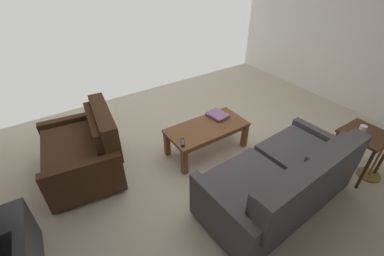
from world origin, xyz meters
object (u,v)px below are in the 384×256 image
object	(u,v)px
loveseat_near	(85,150)
book_stack	(217,115)
end_table	(363,140)
coffee_table	(207,130)
tv_remote	(183,143)
sofa_main	(283,181)
coffee_mug	(362,129)

from	to	relation	value
loveseat_near	book_stack	size ratio (longest dim) A/B	3.68
loveseat_near	end_table	xyz separation A→B (m)	(-2.86, 1.87, 0.15)
coffee_table	tv_remote	world-z (taller)	tv_remote
sofa_main	loveseat_near	world-z (taller)	same
loveseat_near	book_stack	xyz separation A→B (m)	(-1.81, 0.34, 0.08)
coffee_mug	tv_remote	bearing A→B (deg)	-35.01
loveseat_near	coffee_mug	distance (m)	3.37
loveseat_near	coffee_table	bearing A→B (deg)	162.89
end_table	book_stack	distance (m)	1.86
coffee_table	coffee_mug	world-z (taller)	coffee_mug
end_table	coffee_mug	bearing A→B (deg)	-38.07
coffee_mug	tv_remote	distance (m)	2.15
coffee_table	coffee_mug	xyz separation A→B (m)	(-1.27, 1.36, 0.32)
coffee_mug	tv_remote	world-z (taller)	coffee_mug
loveseat_near	coffee_mug	world-z (taller)	loveseat_near
sofa_main	tv_remote	size ratio (longest dim) A/B	11.19
book_stack	coffee_table	bearing A→B (deg)	25.50
loveseat_near	sofa_main	bearing A→B (deg)	133.59
book_stack	tv_remote	world-z (taller)	book_stack
coffee_mug	tv_remote	xyz separation A→B (m)	(1.75, -1.23, -0.24)
sofa_main	tv_remote	xyz separation A→B (m)	(0.57, -1.11, 0.05)
loveseat_near	tv_remote	xyz separation A→B (m)	(-1.06, 0.61, 0.06)
coffee_table	end_table	world-z (taller)	end_table
end_table	coffee_mug	xyz separation A→B (m)	(0.05, -0.04, 0.16)
book_stack	tv_remote	size ratio (longest dim) A/B	2.05
sofa_main	coffee_table	size ratio (longest dim) A/B	1.61
sofa_main	coffee_mug	bearing A→B (deg)	174.25
loveseat_near	coffee_table	xyz separation A→B (m)	(-1.53, 0.47, -0.01)
coffee_table	tv_remote	size ratio (longest dim) A/B	6.95
coffee_mug	book_stack	distance (m)	1.81
coffee_table	book_stack	size ratio (longest dim) A/B	3.38
end_table	coffee_mug	size ratio (longest dim) A/B	6.07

